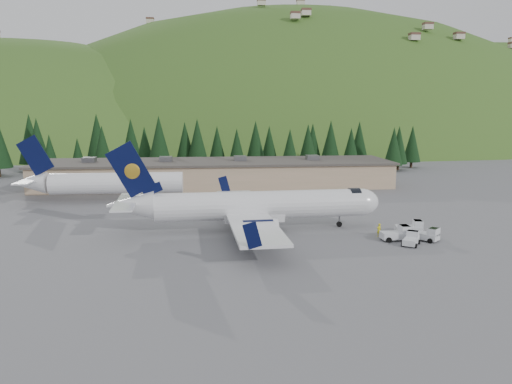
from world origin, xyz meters
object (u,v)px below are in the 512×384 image
object	(u,v)px
baggage_tug_b	(411,228)
ramp_worker	(379,230)
baggage_tug_d	(427,235)
airliner	(253,206)
baggage_tug_a	(398,234)
baggage_tug_c	(411,239)
terminal_building	(216,173)
second_airliner	(99,183)

from	to	relation	value
baggage_tug_b	ramp_worker	size ratio (longest dim) A/B	2.10
baggage_tug_d	ramp_worker	distance (m)	5.67
baggage_tug_d	airliner	bearing A→B (deg)	-152.55
baggage_tug_a	baggage_tug_c	world-z (taller)	baggage_tug_a
terminal_building	baggage_tug_d	xyz separation A→B (m)	(24.29, -45.58, -1.86)
baggage_tug_a	ramp_worker	distance (m)	2.53
airliner	ramp_worker	world-z (taller)	airliner
airliner	baggage_tug_c	bearing A→B (deg)	-29.27
baggage_tug_a	baggage_tug_d	world-z (taller)	baggage_tug_a
baggage_tug_a	ramp_worker	bearing A→B (deg)	130.16
second_airliner	baggage_tug_a	bearing A→B (deg)	-35.33
baggage_tug_c	second_airliner	bearing A→B (deg)	87.42
baggage_tug_c	baggage_tug_d	distance (m)	2.92
terminal_building	ramp_worker	distance (m)	47.17
baggage_tug_a	baggage_tug_c	distance (m)	2.23
baggage_tug_c	baggage_tug_d	world-z (taller)	baggage_tug_d
baggage_tug_b	terminal_building	xyz separation A→B (m)	(-23.83, 41.99, 1.84)
terminal_building	baggage_tug_d	size ratio (longest dim) A/B	20.73
baggage_tug_c	ramp_worker	world-z (taller)	ramp_worker
second_airliner	baggage_tug_b	world-z (taller)	second_airliner
baggage_tug_c	baggage_tug_d	bearing A→B (deg)	-26.76
baggage_tug_a	baggage_tug_b	xyz separation A→B (m)	(2.93, 2.95, -0.03)
airliner	baggage_tug_c	world-z (taller)	airliner
second_airliner	terminal_building	distance (m)	25.55
second_airliner	baggage_tug_b	size ratio (longest dim) A/B	7.81
baggage_tug_d	baggage_tug_b	bearing A→B (deg)	145.05
airliner	second_airliner	distance (m)	32.50
ramp_worker	baggage_tug_c	bearing A→B (deg)	103.66
baggage_tug_a	baggage_tug_d	size ratio (longest dim) A/B	1.01
baggage_tug_a	baggage_tug_d	xyz separation A→B (m)	(3.39, -0.65, -0.05)
baggage_tug_c	terminal_building	distance (m)	51.82
baggage_tug_c	baggage_tug_b	bearing A→B (deg)	11.46
airliner	ramp_worker	size ratio (longest dim) A/B	21.20
second_airliner	airliner	bearing A→B (deg)	-42.71
second_airliner	baggage_tug_c	size ratio (longest dim) A/B	8.70
airliner	baggage_tug_a	world-z (taller)	airliner
terminal_building	ramp_worker	bearing A→B (deg)	-65.93
second_airliner	ramp_worker	bearing A→B (deg)	-34.64
airliner	baggage_tug_b	bearing A→B (deg)	-13.74
second_airliner	ramp_worker	distance (m)	47.64
terminal_building	baggage_tug_d	bearing A→B (deg)	-61.95
airliner	second_airliner	world-z (taller)	airliner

